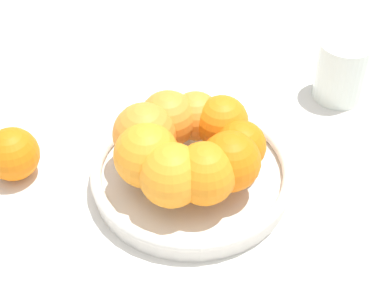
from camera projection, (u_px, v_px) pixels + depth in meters
name	position (u px, v px, depth m)	size (l,w,h in m)	color
ground_plane	(192.00, 184.00, 0.84)	(4.00, 4.00, 0.00)	silver
fruit_bowl	(192.00, 174.00, 0.83)	(0.26, 0.26, 0.03)	silver
orange_pile	(186.00, 146.00, 0.79)	(0.19, 0.19, 0.08)	orange
stray_orange	(12.00, 154.00, 0.83)	(0.07, 0.07, 0.07)	orange
drinking_glass	(342.00, 70.00, 0.95)	(0.08, 0.08, 0.09)	silver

